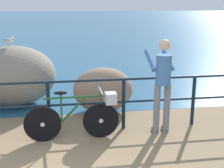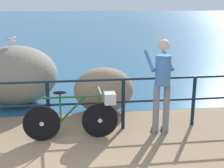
% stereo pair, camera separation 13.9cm
% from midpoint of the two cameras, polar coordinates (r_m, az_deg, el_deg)
% --- Properties ---
extents(ground_plane, '(120.00, 120.00, 0.10)m').
position_cam_midpoint_polar(ground_plane, '(23.50, -8.56, 8.98)').
color(ground_plane, '#846B4C').
extents(sea_surface, '(120.00, 90.00, 0.01)m').
position_cam_midpoint_polar(sea_surface, '(51.40, -8.11, 12.31)').
color(sea_surface, '#285B7F').
rests_on(sea_surface, ground_plane).
extents(promenade_railing, '(8.63, 0.07, 1.02)m').
position_cam_midpoint_polar(promenade_railing, '(5.72, -11.40, -3.10)').
color(promenade_railing, black).
rests_on(promenade_railing, ground_plane).
extents(bicycle, '(1.70, 0.48, 0.92)m').
position_cam_midpoint_polar(bicycle, '(5.43, -5.49, -5.79)').
color(bicycle, black).
rests_on(bicycle, ground_plane).
extents(person_at_railing, '(0.47, 0.65, 1.78)m').
position_cam_midpoint_polar(person_at_railing, '(5.59, 10.19, 0.32)').
color(person_at_railing, slate).
rests_on(person_at_railing, ground_plane).
extents(breakwater_boulder_main, '(1.98, 1.75, 1.43)m').
position_cam_midpoint_polar(breakwater_boulder_main, '(7.59, -17.28, 1.61)').
color(breakwater_boulder_main, gray).
rests_on(breakwater_boulder_main, ground).
extents(breakwater_boulder_right, '(1.35, 0.98, 1.01)m').
position_cam_midpoint_polar(breakwater_boulder_right, '(6.76, -1.01, -1.11)').
color(breakwater_boulder_right, '#8E735C').
rests_on(breakwater_boulder_right, ground).
extents(seagull, '(0.32, 0.24, 0.23)m').
position_cam_midpoint_polar(seagull, '(7.37, -18.23, 7.90)').
color(seagull, gold).
rests_on(seagull, breakwater_boulder_main).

